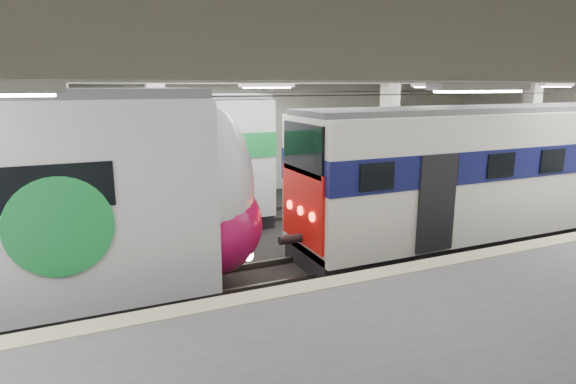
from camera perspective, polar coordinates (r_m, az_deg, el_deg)
name	(u,v)px	position (r m, az deg, el deg)	size (l,w,h in m)	color
station_hall	(329,163)	(10.86, 4.86, 3.41)	(36.00, 24.00, 5.75)	black
older_rer	(486,172)	(16.45, 22.43, 2.20)	(13.04, 2.88, 4.32)	white
far_train	(40,169)	(16.86, -27.29, 2.44)	(14.72, 3.36, 4.65)	silver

